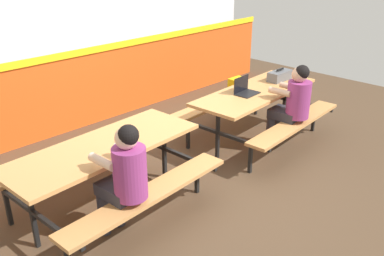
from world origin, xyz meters
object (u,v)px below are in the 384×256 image
at_px(student_nearer, 124,174).
at_px(laptop_dark, 245,90).
at_px(backpack_dark, 236,90).
at_px(picnic_table_right, 255,102).
at_px(student_further, 293,101).
at_px(toolbox_grey, 280,76).
at_px(picnic_table_left, 105,159).

distance_m(student_nearer, laptop_dark, 2.48).
bearing_deg(laptop_dark, backpack_dark, 41.79).
bearing_deg(picnic_table_right, student_further, -85.49).
relative_size(student_nearer, backpack_dark, 2.74).
xyz_separation_m(picnic_table_right, backpack_dark, (1.06, 1.17, -0.36)).
relative_size(picnic_table_right, backpack_dark, 4.72).
distance_m(picnic_table_right, backpack_dark, 1.62).
xyz_separation_m(picnic_table_right, toolbox_grey, (0.62, 0.03, 0.23)).
relative_size(picnic_table_left, backpack_dark, 4.72).
distance_m(picnic_table_right, laptop_dark, 0.30).
bearing_deg(toolbox_grey, student_nearer, -170.73).
xyz_separation_m(picnic_table_left, picnic_table_right, (2.46, -0.07, 0.00)).
relative_size(picnic_table_left, student_further, 1.72).
xyz_separation_m(picnic_table_left, student_further, (2.50, -0.62, 0.13)).
bearing_deg(student_further, toolbox_grey, 45.65).
bearing_deg(toolbox_grey, laptop_dark, -179.59).
bearing_deg(student_nearer, laptop_dark, 12.23).
distance_m(toolbox_grey, backpack_dark, 1.36).
relative_size(picnic_table_right, student_further, 1.72).
xyz_separation_m(laptop_dark, toolbox_grey, (0.83, 0.01, 0.02)).
distance_m(picnic_table_right, student_further, 0.57).
bearing_deg(student_further, backpack_dark, 59.36).
xyz_separation_m(picnic_table_right, student_further, (0.04, -0.56, 0.13)).
distance_m(picnic_table_left, backpack_dark, 3.71).
bearing_deg(toolbox_grey, picnic_table_left, 179.35).
height_order(picnic_table_right, laptop_dark, laptop_dark).
relative_size(toolbox_grey, backpack_dark, 0.91).
xyz_separation_m(student_further, toolbox_grey, (0.57, 0.59, 0.10)).
relative_size(picnic_table_left, student_nearer, 1.72).
distance_m(picnic_table_right, student_nearer, 2.69).
xyz_separation_m(picnic_table_left, toolbox_grey, (3.08, -0.04, 0.23)).
bearing_deg(picnic_table_left, picnic_table_right, -1.57).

